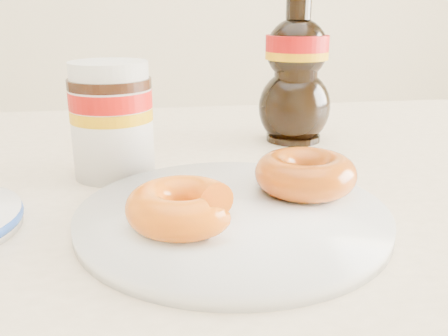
{
  "coord_description": "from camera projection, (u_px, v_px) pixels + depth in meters",
  "views": [
    {
      "loc": [
        0.01,
        -0.38,
        0.93
      ],
      "look_at": [
        0.08,
        0.07,
        0.79
      ],
      "focal_mm": 40.0,
      "sensor_mm": 36.0,
      "label": 1
    }
  ],
  "objects": [
    {
      "name": "dining_table",
      "position": [
        148.0,
        267.0,
        0.53
      ],
      "size": [
        1.4,
        0.9,
        0.75
      ],
      "color": "#F7DEBB",
      "rests_on": "ground"
    },
    {
      "name": "syrup_bottle",
      "position": [
        296.0,
        70.0,
        0.68
      ],
      "size": [
        0.12,
        0.11,
        0.2
      ],
      "primitive_type": null,
      "rotation": [
        0.0,
        0.0,
        0.3
      ],
      "color": "black",
      "rests_on": "dining_table"
    },
    {
      "name": "donut_whole",
      "position": [
        305.0,
        173.0,
        0.48
      ],
      "size": [
        0.13,
        0.13,
        0.03
      ],
      "primitive_type": "torus",
      "rotation": [
        0.0,
        0.0,
        -0.41
      ],
      "color": "#993009",
      "rests_on": "plate"
    },
    {
      "name": "nutella_jar",
      "position": [
        112.0,
        115.0,
        0.55
      ],
      "size": [
        0.09,
        0.09,
        0.13
      ],
      "rotation": [
        0.0,
        0.0,
        0.29
      ],
      "color": "white",
      "rests_on": "dining_table"
    },
    {
      "name": "plate",
      "position": [
        233.0,
        215.0,
        0.44
      ],
      "size": [
        0.27,
        0.27,
        0.01
      ],
      "color": "white",
      "rests_on": "dining_table"
    },
    {
      "name": "donut_bitten",
      "position": [
        182.0,
        207.0,
        0.4
      ],
      "size": [
        0.12,
        0.12,
        0.03
      ],
      "primitive_type": "torus",
      "rotation": [
        0.0,
        0.0,
        0.33
      ],
      "color": "#EB4B0D",
      "rests_on": "plate"
    }
  ]
}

